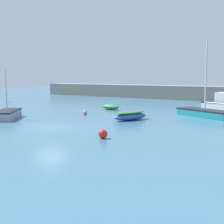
% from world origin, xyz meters
% --- Properties ---
extents(ground_plane, '(120.00, 120.00, 0.20)m').
position_xyz_m(ground_plane, '(0.00, 0.00, -0.10)').
color(ground_plane, '#38667F').
extents(harbor_breakwater, '(56.74, 4.00, 2.17)m').
position_xyz_m(harbor_breakwater, '(0.00, 31.29, 1.09)').
color(harbor_breakwater, slate).
rests_on(harbor_breakwater, ground_plane).
extents(sailboat_tall_mast, '(6.16, 3.86, 7.26)m').
position_xyz_m(sailboat_tall_mast, '(8.14, 11.90, 0.41)').
color(sailboat_tall_mast, teal).
rests_on(sailboat_tall_mast, ground_plane).
extents(fishing_dinghy_green, '(2.45, 1.36, 0.59)m').
position_xyz_m(fishing_dinghy_green, '(-2.76, 12.50, 0.30)').
color(fishing_dinghy_green, '#287A4C').
rests_on(fishing_dinghy_green, ground_plane).
extents(sailboat_short_mast, '(3.77, 4.35, 4.37)m').
position_xyz_m(sailboat_short_mast, '(-6.37, 1.08, 0.41)').
color(sailboat_short_mast, gray).
rests_on(sailboat_short_mast, ground_plane).
extents(rowboat_with_red_cover, '(2.30, 3.70, 0.78)m').
position_xyz_m(rowboat_with_red_cover, '(3.28, 6.42, 0.39)').
color(rowboat_with_red_cover, '#2D56B7').
rests_on(rowboat_with_red_cover, ground_plane).
extents(mooring_buoy_red, '(0.57, 0.57, 0.57)m').
position_xyz_m(mooring_buoy_red, '(5.79, -1.47, 0.29)').
color(mooring_buoy_red, red).
rests_on(mooring_buoy_red, ground_plane).
extents(mooring_buoy_pink, '(0.42, 0.42, 0.42)m').
position_xyz_m(mooring_buoy_pink, '(-2.30, 7.17, 0.21)').
color(mooring_buoy_pink, '#EA668C').
rests_on(mooring_buoy_pink, ground_plane).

